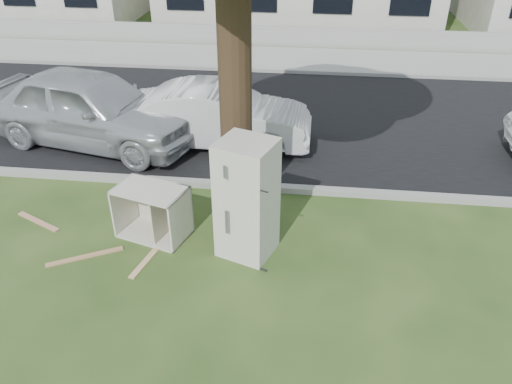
# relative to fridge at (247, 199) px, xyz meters

# --- Properties ---
(ground) EXTENTS (120.00, 120.00, 0.00)m
(ground) POSITION_rel_fridge_xyz_m (0.06, -0.57, -0.96)
(ground) COLOR #264017
(road) EXTENTS (120.00, 7.00, 0.01)m
(road) POSITION_rel_fridge_xyz_m (0.06, 5.43, -0.96)
(road) COLOR black
(road) RESTS_ON ground
(kerb_near) EXTENTS (120.00, 0.18, 0.12)m
(kerb_near) POSITION_rel_fridge_xyz_m (0.06, 1.88, -0.96)
(kerb_near) COLOR gray
(kerb_near) RESTS_ON ground
(kerb_far) EXTENTS (120.00, 0.18, 0.12)m
(kerb_far) POSITION_rel_fridge_xyz_m (0.06, 8.98, -0.96)
(kerb_far) COLOR gray
(kerb_far) RESTS_ON ground
(sidewalk) EXTENTS (120.00, 2.80, 0.01)m
(sidewalk) POSITION_rel_fridge_xyz_m (0.06, 10.43, -0.96)
(sidewalk) COLOR gray
(sidewalk) RESTS_ON ground
(low_wall) EXTENTS (120.00, 0.15, 0.70)m
(low_wall) POSITION_rel_fridge_xyz_m (0.06, 12.03, -0.61)
(low_wall) COLOR gray
(low_wall) RESTS_ON ground
(fridge) EXTENTS (1.00, 0.96, 1.93)m
(fridge) POSITION_rel_fridge_xyz_m (0.00, 0.00, 0.00)
(fridge) COLOR silver
(fridge) RESTS_ON ground
(cabinet) EXTENTS (1.29, 1.00, 0.88)m
(cabinet) POSITION_rel_fridge_xyz_m (-1.61, 0.25, -0.52)
(cabinet) COLOR white
(cabinet) RESTS_ON ground
(plank_a) EXTENTS (1.09, 0.66, 0.02)m
(plank_a) POSITION_rel_fridge_xyz_m (-2.53, -0.49, -0.95)
(plank_a) COLOR #AF7F55
(plank_a) RESTS_ON ground
(plank_b) EXTENTS (0.95, 0.53, 0.02)m
(plank_b) POSITION_rel_fridge_xyz_m (-3.74, 0.34, -0.95)
(plank_b) COLOR tan
(plank_b) RESTS_ON ground
(plank_c) EXTENTS (0.30, 0.88, 0.02)m
(plank_c) POSITION_rel_fridge_xyz_m (-1.54, -0.47, -0.95)
(plank_c) COLOR tan
(plank_c) RESTS_ON ground
(car_center) EXTENTS (4.10, 1.44, 1.35)m
(car_center) POSITION_rel_fridge_xyz_m (-1.14, 3.80, -0.29)
(car_center) COLOR silver
(car_center) RESTS_ON ground
(car_left) EXTENTS (5.20, 2.99, 1.67)m
(car_left) POSITION_rel_fridge_xyz_m (-3.96, 3.55, -0.13)
(car_left) COLOR #AAADB1
(car_left) RESTS_ON ground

